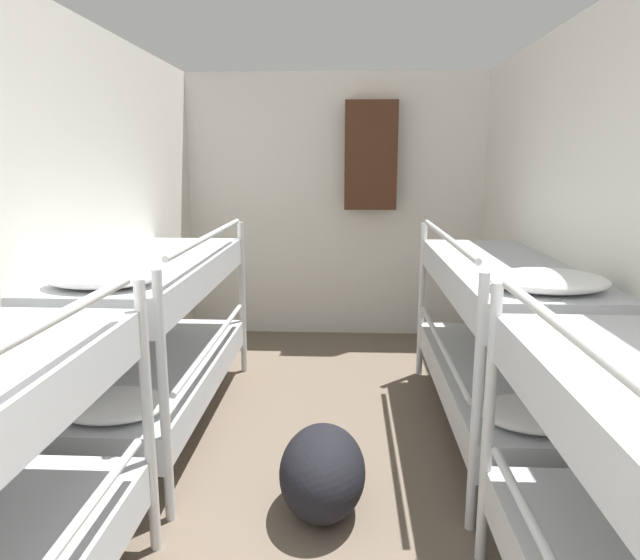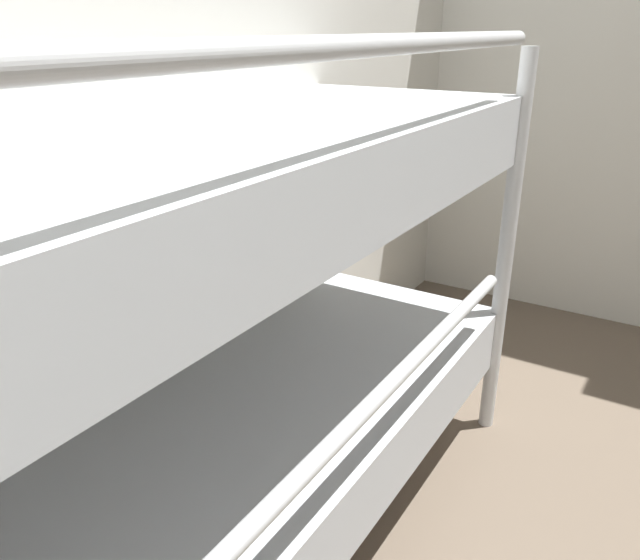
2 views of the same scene
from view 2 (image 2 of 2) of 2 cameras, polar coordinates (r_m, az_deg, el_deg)
The scene contains 1 object.
bunk_stack_left_far at distance 1.17m, azimuth -12.44°, elevation -6.20°, with size 0.66×1.86×1.16m.
Camera 2 is at (-0.22, 2.72, 1.17)m, focal length 35.00 mm.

